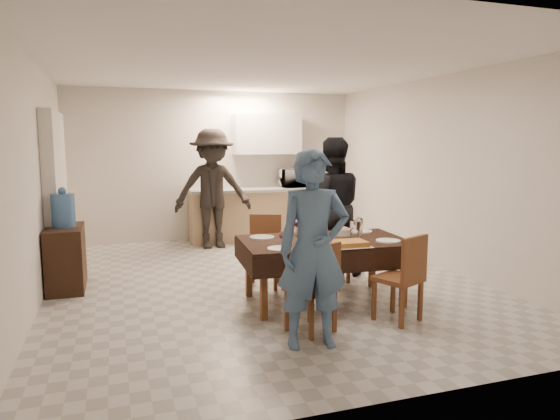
{
  "coord_description": "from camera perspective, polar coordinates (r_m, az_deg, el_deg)",
  "views": [
    {
      "loc": [
        -1.7,
        -5.73,
        1.72
      ],
      "look_at": [
        0.11,
        -0.3,
        0.94
      ],
      "focal_mm": 32.0,
      "sensor_mm": 36.0,
      "label": 1
    }
  ],
  "objects": [
    {
      "name": "water_jug",
      "position": [
        6.28,
        -23.53,
        -0.03
      ],
      "size": [
        0.26,
        0.26,
        0.39
      ],
      "primitive_type": "cylinder",
      "color": "#4577BA",
      "rests_on": "console"
    },
    {
      "name": "console",
      "position": [
        6.38,
        -23.25,
        -5.06
      ],
      "size": [
        0.4,
        0.8,
        0.74
      ],
      "primitive_type": "cube",
      "color": "#321C10",
      "rests_on": "floor"
    },
    {
      "name": "wine_glass_a",
      "position": [
        4.91,
        0.31,
        -3.34
      ],
      "size": [
        0.08,
        0.08,
        0.18
      ],
      "primitive_type": null,
      "color": "white",
      "rests_on": "dining_table"
    },
    {
      "name": "chair_far_left",
      "position": [
        5.84,
        -1.65,
        -4.03
      ],
      "size": [
        0.51,
        0.53,
        0.46
      ],
      "rotation": [
        0.0,
        0.0,
        2.72
      ],
      "color": "brown",
      "rests_on": "floor"
    },
    {
      "name": "plate_near_right",
      "position": [
        5.35,
        12.25,
        -3.46
      ],
      "size": [
        0.26,
        0.26,
        0.01
      ],
      "primitive_type": "cylinder",
      "color": "white",
      "rests_on": "dining_table"
    },
    {
      "name": "wall_front",
      "position": [
        3.24,
        13.41,
        0.15
      ],
      "size": [
        5.0,
        0.02,
        2.6
      ],
      "primitive_type": "cube",
      "color": "silver",
      "rests_on": "floor"
    },
    {
      "name": "kitchen_base_cabinet",
      "position": [
        8.81,
        -3.06,
        -0.62
      ],
      "size": [
        2.2,
        0.6,
        0.86
      ],
      "primitive_type": "cube",
      "color": "tan",
      "rests_on": "floor"
    },
    {
      "name": "kitchen_worktop",
      "position": [
        8.76,
        -3.08,
        2.33
      ],
      "size": [
        2.24,
        0.64,
        0.05
      ],
      "primitive_type": "cube",
      "color": "#A5A6A1",
      "rests_on": "kitchen_base_cabinet"
    },
    {
      "name": "savoury_tart",
      "position": [
        5.05,
        7.82,
        -3.82
      ],
      "size": [
        0.43,
        0.33,
        0.05
      ],
      "primitive_type": "cube",
      "rotation": [
        0.0,
        0.0,
        -0.03
      ],
      "color": "#C78C3A",
      "rests_on": "dining_table"
    },
    {
      "name": "person_far",
      "position": [
        6.48,
        5.85,
        0.4
      ],
      "size": [
        1.01,
        0.88,
        1.78
      ],
      "primitive_type": "imported",
      "rotation": [
        0.0,
        0.0,
        2.87
      ],
      "color": "black",
      "rests_on": "floor"
    },
    {
      "name": "floor",
      "position": [
        6.22,
        -1.81,
        -8.25
      ],
      "size": [
        5.0,
        6.0,
        0.02
      ],
      "primitive_type": "cube",
      "color": "beige",
      "rests_on": "ground"
    },
    {
      "name": "plate_far_right",
      "position": [
        5.87,
        9.27,
        -2.4
      ],
      "size": [
        0.25,
        0.25,
        0.01
      ],
      "primitive_type": "cylinder",
      "color": "white",
      "rests_on": "dining_table"
    },
    {
      "name": "wine_bottle",
      "position": [
        5.34,
        4.36,
        -1.64
      ],
      "size": [
        0.08,
        0.08,
        0.32
      ],
      "primitive_type": null,
      "color": "black",
      "rests_on": "dining_table"
    },
    {
      "name": "wall_back",
      "position": [
        8.9,
        -7.39,
        5.04
      ],
      "size": [
        5.0,
        0.02,
        2.6
      ],
      "primitive_type": "cube",
      "color": "silver",
      "rests_on": "floor"
    },
    {
      "name": "mushroom_dish",
      "position": [
        5.58,
        3.44,
        -2.74
      ],
      "size": [
        0.19,
        0.19,
        0.03
      ],
      "primitive_type": "cylinder",
      "color": "white",
      "rests_on": "dining_table"
    },
    {
      "name": "wine_glass_b",
      "position": [
        5.79,
        9.08,
        -1.69
      ],
      "size": [
        0.08,
        0.08,
        0.18
      ],
      "primitive_type": null,
      "color": "white",
      "rests_on": "dining_table"
    },
    {
      "name": "upper_cabinet",
      "position": [
        8.94,
        -1.49,
        8.64
      ],
      "size": [
        1.2,
        0.34,
        0.7
      ],
      "primitive_type": "cube",
      "color": "white",
      "rests_on": "wall_back"
    },
    {
      "name": "stub_partition",
      "position": [
        7.0,
        -24.21,
        1.63
      ],
      "size": [
        0.15,
        1.4,
        2.1
      ],
      "primitive_type": "cube",
      "color": "silver",
      "rests_on": "floor"
    },
    {
      "name": "water_pitcher",
      "position": [
        5.43,
        8.66,
        -2.24
      ],
      "size": [
        0.13,
        0.13,
        0.19
      ],
      "primitive_type": "cylinder",
      "color": "white",
      "rests_on": "dining_table"
    },
    {
      "name": "plate_near_left",
      "position": [
        4.86,
        -0.06,
        -4.42
      ],
      "size": [
        0.24,
        0.24,
        0.01
      ],
      "primitive_type": "cylinder",
      "color": "white",
      "rests_on": "dining_table"
    },
    {
      "name": "wall_right",
      "position": [
        7.12,
        17.87,
        4.05
      ],
      "size": [
        0.02,
        6.0,
        2.6
      ],
      "primitive_type": "cube",
      "color": "silver",
      "rests_on": "floor"
    },
    {
      "name": "microwave",
      "position": [
        8.99,
        1.97,
        3.68
      ],
      "size": [
        0.59,
        0.4,
        0.33
      ],
      "primitive_type": "imported",
      "rotation": [
        0.0,
        0.0,
        3.14
      ],
      "color": "white",
      "rests_on": "kitchen_worktop"
    },
    {
      "name": "person_kitchen",
      "position": [
        8.14,
        -7.69,
        2.4
      ],
      "size": [
        1.24,
        0.72,
        1.93
      ],
      "primitive_type": "imported",
      "color": "black",
      "rests_on": "floor"
    },
    {
      "name": "chair_far_right",
      "position": [
        6.15,
        6.41,
        -3.35
      ],
      "size": [
        0.47,
        0.48,
        0.47
      ],
      "rotation": [
        0.0,
        0.0,
        2.92
      ],
      "color": "brown",
      "rests_on": "floor"
    },
    {
      "name": "ceiling",
      "position": [
        6.04,
        -1.92,
        16.18
      ],
      "size": [
        5.0,
        6.0,
        0.02
      ],
      "primitive_type": "cube",
      "color": "white",
      "rests_on": "wall_back"
    },
    {
      "name": "salad_bowl",
      "position": [
        5.62,
        7.13,
        -2.5
      ],
      "size": [
        0.18,
        0.18,
        0.07
      ],
      "primitive_type": "cylinder",
      "color": "white",
      "rests_on": "dining_table"
    },
    {
      "name": "chair_near_left",
      "position": [
        4.47,
        3.94,
        -7.9
      ],
      "size": [
        0.5,
        0.52,
        0.45
      ],
      "rotation": [
        0.0,
        0.0,
        0.43
      ],
      "color": "brown",
      "rests_on": "floor"
    },
    {
      "name": "wine_glass_c",
      "position": [
        5.53,
        1.92,
        -1.95
      ],
      "size": [
        0.09,
        0.09,
        0.2
      ],
      "primitive_type": null,
      "color": "white",
      "rests_on": "dining_table"
    },
    {
      "name": "chair_near_right",
      "position": [
        4.87,
        13.86,
        -6.67
      ],
      "size": [
        0.51,
        0.53,
        0.46
      ],
      "rotation": [
        0.0,
        0.0,
        0.42
      ],
      "color": "brown",
      "rests_on": "floor"
    },
    {
      "name": "plate_far_left",
      "position": [
        5.42,
        -2.06,
        -3.14
      ],
      "size": [
        0.27,
        0.27,
        0.02
      ],
      "primitive_type": "cylinder",
      "color": "white",
      "rests_on": "dining_table"
    },
    {
      "name": "wall_left",
      "position": [
        5.8,
        -26.3,
        2.85
      ],
      "size": [
        0.02,
        6.0,
        2.6
      ],
      "primitive_type": "cube",
      "color": "silver",
      "rests_on": "floor"
    },
    {
      "name": "dining_table",
      "position": [
        5.35,
        5.05,
        -3.73
      ],
      "size": [
        1.81,
        1.14,
        0.68
      ],
      "rotation": [
        0.0,
        0.0,
        -0.07
      ],
      "color": "black",
      "rests_on": "floor"
    },
    {
      "name": "person_near",
      "position": [
        4.16,
        3.86,
        -4.53
      ],
      "size": [
        0.66,
        0.48,
        1.67
      ],
      "primitive_type": "imported",
      "rotation": [
        0.0,
        0.0,
        -0.14
      ],
      "color": "#4A6B92",
      "rests_on": "floor"
    }
  ]
}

